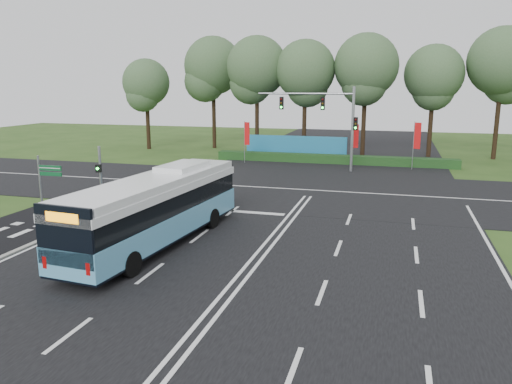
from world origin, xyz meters
TOP-DOWN VIEW (x-y plane):
  - ground at (0.00, 0.00)m, footprint 120.00×120.00m
  - road_main at (0.00, 0.00)m, footprint 20.00×120.00m
  - road_cross at (0.00, 12.00)m, footprint 120.00×14.00m
  - kerb_strip at (-10.10, -3.00)m, footprint 0.25×18.00m
  - city_bus at (-4.64, -1.64)m, footprint 3.49×11.91m
  - pedestrian_signal at (-10.20, 2.61)m, footprint 0.35×0.43m
  - street_sign at (-11.93, 0.25)m, footprint 1.39×0.11m
  - banner_flag_left at (-7.73, 22.52)m, footprint 0.56×0.20m
  - banner_flag_mid at (2.01, 22.95)m, footprint 0.56×0.19m
  - banner_flag_right at (7.14, 22.72)m, footprint 0.58×0.26m
  - traffic_light_gantry at (0.21, 20.50)m, footprint 8.41×0.28m
  - hedge at (0.00, 24.50)m, footprint 22.00×1.20m
  - blue_hoarding at (-4.00, 27.00)m, footprint 10.00×0.30m
  - eucalyptus_row at (3.58, 30.90)m, footprint 53.49×9.18m

SIDE VIEW (x-z plane):
  - ground at x=0.00m, z-range 0.00..0.00m
  - road_main at x=0.00m, z-range 0.00..0.04m
  - road_cross at x=0.00m, z-range 0.00..0.05m
  - kerb_strip at x=-10.10m, z-range 0.00..0.12m
  - hedge at x=0.00m, z-range 0.00..0.80m
  - blue_hoarding at x=-4.00m, z-range 0.00..2.20m
  - city_bus at x=-4.64m, z-range 0.01..3.38m
  - pedestrian_signal at x=-10.20m, z-range 0.18..4.00m
  - street_sign at x=-11.93m, z-range 0.49..4.04m
  - banner_flag_mid at x=2.01m, z-range 0.61..4.46m
  - banner_flag_left at x=-7.73m, z-range 0.61..4.49m
  - banner_flag_right at x=7.14m, z-range 0.64..4.77m
  - traffic_light_gantry at x=0.21m, z-range 1.16..8.16m
  - eucalyptus_row at x=3.58m, z-range 2.47..15.00m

